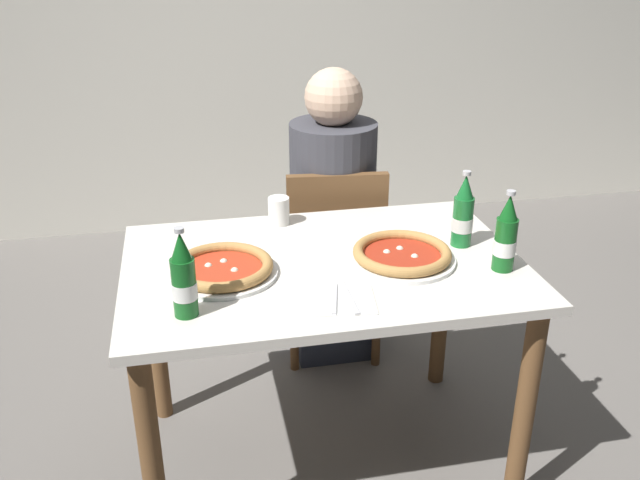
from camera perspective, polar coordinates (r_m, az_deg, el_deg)
The scene contains 12 objects.
ground_plane at distance 2.49m, azimuth 0.24°, elevation -17.49°, with size 8.00×8.00×0.00m, color slate.
back_wall_tiled at distance 4.05m, azimuth -6.49°, elevation 19.09°, with size 7.00×0.10×2.60m, color silver.
dining_table_main at distance 2.12m, azimuth 0.27°, elevation -4.59°, with size 1.20×0.80×0.75m.
chair_behind_table at distance 2.75m, azimuth 1.12°, elevation -1.02°, with size 0.44×0.44×0.85m.
diner_seated at distance 2.76m, azimuth 1.06°, elevation 1.34°, with size 0.34×0.34×1.21m.
pizza_margherita_near at distance 2.00m, azimuth -8.14°, elevation -2.37°, with size 0.32×0.32×0.04m.
pizza_marinara_far at distance 2.08m, azimuth 6.86°, elevation -1.23°, with size 0.33×0.33×0.04m.
beer_bottle_left at distance 2.18m, azimuth 11.86°, elevation 2.10°, with size 0.07×0.07×0.25m.
beer_bottle_center at distance 1.78m, azimuth -11.33°, elevation -3.23°, with size 0.07×0.07×0.25m.
beer_bottle_right at distance 2.05m, azimuth 15.26°, elevation 0.24°, with size 0.07×0.07×0.25m.
napkin_with_cutlery at distance 1.86m, azimuth 1.85°, elevation -4.91°, with size 0.20×0.20×0.01m.
paper_cup at distance 2.32m, azimuth -3.46°, elevation 2.45°, with size 0.07×0.07×0.10m, color white.
Camera 1 is at (-0.38, -1.82, 1.66)m, focal length 38.29 mm.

